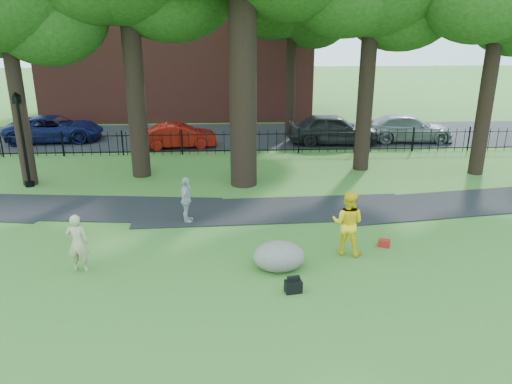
{
  "coord_description": "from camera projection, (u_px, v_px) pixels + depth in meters",
  "views": [
    {
      "loc": [
        -0.56,
        -13.0,
        6.67
      ],
      "look_at": [
        0.25,
        2.0,
        1.4
      ],
      "focal_mm": 35.0,
      "sensor_mm": 36.0,
      "label": 1
    }
  ],
  "objects": [
    {
      "name": "backpack",
      "position": [
        293.0,
        286.0,
        12.76
      ],
      "size": [
        0.47,
        0.34,
        0.32
      ],
      "primitive_type": "cube",
      "rotation": [
        0.0,
        0.0,
        0.19
      ],
      "color": "black",
      "rests_on": "ground"
    },
    {
      "name": "brick_building",
      "position": [
        179.0,
        27.0,
        34.9
      ],
      "size": [
        18.0,
        8.0,
        12.0
      ],
      "primitive_type": "cube",
      "color": "brown",
      "rests_on": "ground"
    },
    {
      "name": "boulder",
      "position": [
        279.0,
        255.0,
        13.89
      ],
      "size": [
        1.77,
        1.59,
        0.85
      ],
      "primitive_type": "ellipsoid",
      "rotation": [
        0.0,
        0.0,
        -0.43
      ],
      "color": "#666355",
      "rests_on": "ground"
    },
    {
      "name": "pedestrian",
      "position": [
        186.0,
        200.0,
        16.94
      ],
      "size": [
        0.46,
        0.96,
        1.6
      ],
      "primitive_type": "imported",
      "rotation": [
        0.0,
        0.0,
        1.5
      ],
      "color": "#ABACB0",
      "rests_on": "ground"
    },
    {
      "name": "man",
      "position": [
        348.0,
        223.0,
        14.61
      ],
      "size": [
        1.16,
        1.06,
        1.94
      ],
      "primitive_type": "imported",
      "rotation": [
        0.0,
        0.0,
        2.71
      ],
      "color": "yellow",
      "rests_on": "ground"
    },
    {
      "name": "lamppost",
      "position": [
        23.0,
        141.0,
        20.2
      ],
      "size": [
        0.39,
        0.39,
        3.91
      ],
      "rotation": [
        0.0,
        0.0,
        -0.4
      ],
      "color": "black",
      "rests_on": "ground"
    },
    {
      "name": "woman",
      "position": [
        78.0,
        243.0,
        13.63
      ],
      "size": [
        0.64,
        0.45,
        1.67
      ],
      "primitive_type": "imported",
      "rotation": [
        0.0,
        0.0,
        3.06
      ],
      "color": "tan",
      "rests_on": "ground"
    },
    {
      "name": "street",
      "position": [
        239.0,
        136.0,
        29.56
      ],
      "size": [
        80.0,
        7.0,
        0.02
      ],
      "primitive_type": "cube",
      "color": "black",
      "rests_on": "ground"
    },
    {
      "name": "grey_car",
      "position": [
        333.0,
        129.0,
        27.54
      ],
      "size": [
        5.08,
        2.38,
        1.68
      ],
      "primitive_type": "imported",
      "rotation": [
        0.0,
        0.0,
        1.49
      ],
      "color": "black",
      "rests_on": "ground"
    },
    {
      "name": "ground",
      "position": [
        251.0,
        260.0,
        14.48
      ],
      "size": [
        120.0,
        120.0,
        0.0
      ],
      "primitive_type": "plane",
      "color": "#3C7127",
      "rests_on": "ground"
    },
    {
      "name": "silver_car",
      "position": [
        408.0,
        128.0,
        28.22
      ],
      "size": [
        5.14,
        2.24,
        1.47
      ],
      "primitive_type": "imported",
      "rotation": [
        0.0,
        0.0,
        1.54
      ],
      "color": "gray",
      "rests_on": "ground"
    },
    {
      "name": "iron_fence",
      "position": [
        241.0,
        142.0,
        25.59
      ],
      "size": [
        44.0,
        0.04,
        1.2
      ],
      "color": "black",
      "rests_on": "ground"
    },
    {
      "name": "red_sedan",
      "position": [
        179.0,
        136.0,
        26.82
      ],
      "size": [
        4.07,
        1.77,
        1.3
      ],
      "primitive_type": "imported",
      "rotation": [
        0.0,
        0.0,
        1.67
      ],
      "color": "#97120B",
      "rests_on": "ground"
    },
    {
      "name": "red_bag",
      "position": [
        384.0,
        243.0,
        15.31
      ],
      "size": [
        0.4,
        0.33,
        0.23
      ],
      "primitive_type": "cube",
      "rotation": [
        0.0,
        0.0,
        -0.44
      ],
      "color": "maroon",
      "rests_on": "ground"
    },
    {
      "name": "footpath",
      "position": [
        274.0,
        210.0,
        18.21
      ],
      "size": [
        36.07,
        3.85,
        0.03
      ],
      "primitive_type": "cube",
      "rotation": [
        0.0,
        0.0,
        0.03
      ],
      "color": "black",
      "rests_on": "ground"
    },
    {
      "name": "navy_van",
      "position": [
        54.0,
        129.0,
        28.12
      ],
      "size": [
        5.46,
        2.9,
        1.46
      ],
      "primitive_type": "imported",
      "rotation": [
        0.0,
        0.0,
        1.66
      ],
      "color": "#0D1341",
      "rests_on": "ground"
    }
  ]
}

